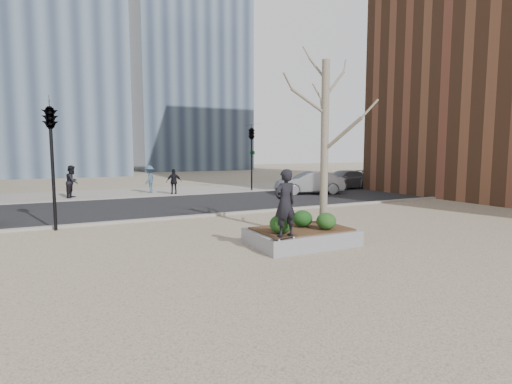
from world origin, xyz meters
name	(u,v)px	position (x,y,z in m)	size (l,w,h in m)	color
ground	(272,248)	(0.00, 0.00, 0.00)	(120.00, 120.00, 0.00)	tan
street	(177,205)	(0.00, 10.00, 0.01)	(60.00, 8.00, 0.02)	black
far_sidewalk	(148,192)	(0.00, 17.00, 0.01)	(60.00, 6.00, 0.02)	gray
planter	(301,237)	(1.00, 0.00, 0.23)	(3.00, 2.00, 0.45)	gray
planter_mulch	(301,229)	(1.00, 0.00, 0.47)	(2.70, 1.70, 0.04)	#382314
sycamore_tree	(325,117)	(2.00, 0.30, 3.79)	(2.80, 2.80, 6.60)	gray
shrub_left	(281,224)	(0.07, -0.39, 0.75)	(0.62, 0.62, 0.53)	#163310
shrub_middle	(303,219)	(1.14, 0.16, 0.74)	(0.59, 0.59, 0.50)	#133A12
shrub_right	(326,221)	(1.53, -0.48, 0.74)	(0.58, 0.58, 0.49)	#144016
skateboard	(285,238)	(-0.10, -0.88, 0.49)	(0.78, 0.20, 0.07)	black
skateboarder	(285,203)	(-0.10, -0.88, 1.41)	(0.65, 0.42, 1.77)	black
car_silver	(310,183)	(8.96, 11.23, 0.73)	(1.50, 4.30, 1.42)	gray
car_third	(343,180)	(12.90, 12.85, 0.68)	(1.84, 4.52, 1.31)	#585C64
pedestrian_a	(72,182)	(-4.59, 15.61, 0.96)	(0.91, 0.71, 1.88)	black
pedestrian_b	(149,179)	(-0.03, 16.28, 0.91)	(1.14, 0.66, 1.77)	#374D63
pedestrian_c	(174,182)	(1.16, 14.73, 0.82)	(0.93, 0.39, 1.59)	black
traffic_light_near	(53,166)	(-5.50, 5.60, 2.25)	(0.60, 2.48, 4.50)	black
traffic_light_far	(252,158)	(6.50, 14.60, 2.25)	(0.60, 2.48, 4.50)	black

